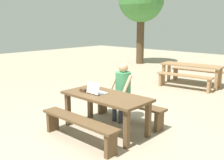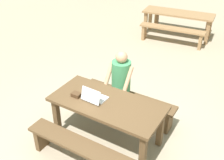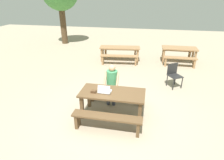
{
  "view_description": "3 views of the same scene",
  "coord_description": "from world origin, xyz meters",
  "px_view_note": "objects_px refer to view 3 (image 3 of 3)",
  "views": [
    {
      "loc": [
        3.46,
        -3.61,
        2.11
      ],
      "look_at": [
        -0.06,
        0.25,
        1.0
      ],
      "focal_mm": 42.54,
      "sensor_mm": 36.0,
      "label": 1
    },
    {
      "loc": [
        1.87,
        -2.93,
        3.28
      ],
      "look_at": [
        -0.06,
        0.25,
        1.0
      ],
      "focal_mm": 44.49,
      "sensor_mm": 36.0,
      "label": 2
    },
    {
      "loc": [
        0.89,
        -4.48,
        3.21
      ],
      "look_at": [
        -0.06,
        0.25,
        1.0
      ],
      "focal_mm": 30.22,
      "sensor_mm": 36.0,
      "label": 3
    }
  ],
  "objects_px": {
    "small_pouch": "(94,92)",
    "picnic_table_mid": "(120,49)",
    "picnic_table_rear": "(179,50)",
    "plastic_chair": "(174,75)",
    "person_seated": "(112,81)",
    "laptop": "(105,90)",
    "picnic_table_front": "(112,96)"
  },
  "relations": [
    {
      "from": "picnic_table_front",
      "to": "person_seated",
      "type": "height_order",
      "value": "person_seated"
    },
    {
      "from": "picnic_table_front",
      "to": "plastic_chair",
      "type": "height_order",
      "value": "plastic_chair"
    },
    {
      "from": "picnic_table_front",
      "to": "picnic_table_mid",
      "type": "xyz_separation_m",
      "value": [
        -0.57,
        4.84,
        -0.01
      ]
    },
    {
      "from": "picnic_table_front",
      "to": "laptop",
      "type": "relative_size",
      "value": 5.06
    },
    {
      "from": "picnic_table_front",
      "to": "plastic_chair",
      "type": "relative_size",
      "value": 2.04
    },
    {
      "from": "person_seated",
      "to": "laptop",
      "type": "bearing_deg",
      "value": -94.15
    },
    {
      "from": "laptop",
      "to": "plastic_chair",
      "type": "height_order",
      "value": "laptop"
    },
    {
      "from": "small_pouch",
      "to": "person_seated",
      "type": "bearing_deg",
      "value": 66.75
    },
    {
      "from": "laptop",
      "to": "picnic_table_rear",
      "type": "relative_size",
      "value": 0.21
    },
    {
      "from": "laptop",
      "to": "person_seated",
      "type": "relative_size",
      "value": 0.28
    },
    {
      "from": "picnic_table_front",
      "to": "plastic_chair",
      "type": "distance_m",
      "value": 2.96
    },
    {
      "from": "laptop",
      "to": "small_pouch",
      "type": "height_order",
      "value": "laptop"
    },
    {
      "from": "person_seated",
      "to": "picnic_table_rear",
      "type": "height_order",
      "value": "person_seated"
    },
    {
      "from": "person_seated",
      "to": "plastic_chair",
      "type": "height_order",
      "value": "person_seated"
    },
    {
      "from": "small_pouch",
      "to": "plastic_chair",
      "type": "xyz_separation_m",
      "value": [
        2.38,
        2.41,
        -0.3
      ]
    },
    {
      "from": "plastic_chair",
      "to": "person_seated",
      "type": "bearing_deg",
      "value": -174.22
    },
    {
      "from": "small_pouch",
      "to": "person_seated",
      "type": "distance_m",
      "value": 0.88
    },
    {
      "from": "small_pouch",
      "to": "picnic_table_mid",
      "type": "xyz_separation_m",
      "value": [
        -0.07,
        4.96,
        -0.16
      ]
    },
    {
      "from": "picnic_table_front",
      "to": "picnic_table_rear",
      "type": "bearing_deg",
      "value": 65.3
    },
    {
      "from": "laptop",
      "to": "picnic_table_mid",
      "type": "xyz_separation_m",
      "value": [
        -0.37,
        4.89,
        -0.18
      ]
    },
    {
      "from": "picnic_table_mid",
      "to": "picnic_table_rear",
      "type": "height_order",
      "value": "picnic_table_rear"
    },
    {
      "from": "laptop",
      "to": "person_seated",
      "type": "xyz_separation_m",
      "value": [
        0.05,
        0.73,
        -0.05
      ]
    },
    {
      "from": "picnic_table_mid",
      "to": "picnic_table_front",
      "type": "bearing_deg",
      "value": -89.6
    },
    {
      "from": "picnic_table_front",
      "to": "laptop",
      "type": "height_order",
      "value": "laptop"
    },
    {
      "from": "laptop",
      "to": "picnic_table_front",
      "type": "bearing_deg",
      "value": -164.03
    },
    {
      "from": "picnic_table_front",
      "to": "laptop",
      "type": "bearing_deg",
      "value": -166.29
    },
    {
      "from": "person_seated",
      "to": "picnic_table_rear",
      "type": "relative_size",
      "value": 0.76
    },
    {
      "from": "person_seated",
      "to": "plastic_chair",
      "type": "distance_m",
      "value": 2.6
    },
    {
      "from": "person_seated",
      "to": "picnic_table_mid",
      "type": "xyz_separation_m",
      "value": [
        -0.42,
        4.16,
        -0.13
      ]
    },
    {
      "from": "picnic_table_front",
      "to": "picnic_table_mid",
      "type": "height_order",
      "value": "picnic_table_front"
    },
    {
      "from": "laptop",
      "to": "plastic_chair",
      "type": "bearing_deg",
      "value": -129.52
    },
    {
      "from": "picnic_table_mid",
      "to": "plastic_chair",
      "type": "bearing_deg",
      "value": -52.5
    }
  ]
}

